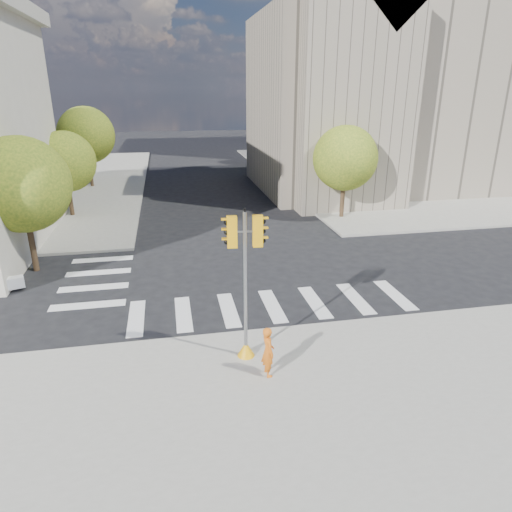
{
  "coord_description": "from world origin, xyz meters",
  "views": [
    {
      "loc": [
        -4.0,
        -18.28,
        8.36
      ],
      "look_at": [
        -0.72,
        -1.68,
        2.1
      ],
      "focal_mm": 32.0,
      "sensor_mm": 36.0,
      "label": 1
    }
  ],
  "objects_px": {
    "lamp_near": "(332,143)",
    "photographer": "(268,351)",
    "lamp_far": "(284,128)",
    "traffic_signal": "(245,297)"
  },
  "relations": [
    {
      "from": "lamp_far",
      "to": "traffic_signal",
      "type": "relative_size",
      "value": 1.64
    },
    {
      "from": "traffic_signal",
      "to": "lamp_near",
      "type": "bearing_deg",
      "value": 67.9
    },
    {
      "from": "lamp_far",
      "to": "traffic_signal",
      "type": "height_order",
      "value": "lamp_far"
    },
    {
      "from": "traffic_signal",
      "to": "photographer",
      "type": "relative_size",
      "value": 3.09
    },
    {
      "from": "lamp_near",
      "to": "lamp_far",
      "type": "xyz_separation_m",
      "value": [
        0.0,
        14.0,
        0.0
      ]
    },
    {
      "from": "photographer",
      "to": "traffic_signal",
      "type": "bearing_deg",
      "value": 14.92
    },
    {
      "from": "lamp_far",
      "to": "photographer",
      "type": "relative_size",
      "value": 5.08
    },
    {
      "from": "lamp_near",
      "to": "photographer",
      "type": "xyz_separation_m",
      "value": [
        -9.36,
        -20.78,
        -3.63
      ]
    },
    {
      "from": "lamp_near",
      "to": "photographer",
      "type": "height_order",
      "value": "lamp_near"
    },
    {
      "from": "lamp_near",
      "to": "photographer",
      "type": "relative_size",
      "value": 5.08
    }
  ]
}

